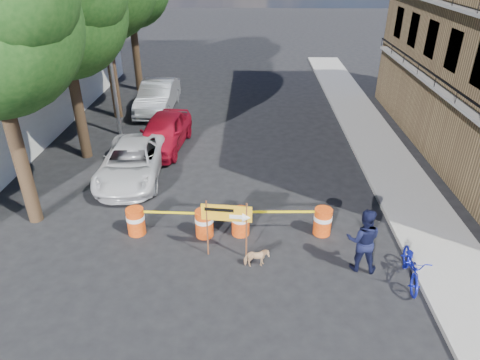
# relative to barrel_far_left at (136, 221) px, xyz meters

# --- Properties ---
(ground) EXTENTS (120.00, 120.00, 0.00)m
(ground) POSITION_rel_barrel_far_left_xyz_m (3.22, -1.33, -0.47)
(ground) COLOR black
(ground) RESTS_ON ground
(sidewalk_east) EXTENTS (2.40, 40.00, 0.15)m
(sidewalk_east) POSITION_rel_barrel_far_left_xyz_m (9.42, 4.67, -0.40)
(sidewalk_east) COLOR gray
(sidewalk_east) RESTS_ON ground
(tree_mid_a) EXTENTS (5.25, 5.00, 8.68)m
(tree_mid_a) POSITION_rel_barrel_far_left_xyz_m (-3.52, 5.67, 5.53)
(tree_mid_a) COLOR #332316
(tree_mid_a) RESTS_ON ground
(streetlamp) EXTENTS (1.25, 0.18, 8.00)m
(streetlamp) POSITION_rel_barrel_far_left_xyz_m (-2.72, 8.17, 3.90)
(streetlamp) COLOR gray
(streetlamp) RESTS_ON ground
(barrel_far_left) EXTENTS (0.58, 0.58, 0.90)m
(barrel_far_left) POSITION_rel_barrel_far_left_xyz_m (0.00, 0.00, 0.00)
(barrel_far_left) COLOR red
(barrel_far_left) RESTS_ON ground
(barrel_mid_left) EXTENTS (0.58, 0.58, 0.90)m
(barrel_mid_left) POSITION_rel_barrel_far_left_xyz_m (2.18, -0.06, 0.00)
(barrel_mid_left) COLOR red
(barrel_mid_left) RESTS_ON ground
(barrel_mid_right) EXTENTS (0.58, 0.58, 0.90)m
(barrel_mid_right) POSITION_rel_barrel_far_left_xyz_m (3.32, 0.07, 0.00)
(barrel_mid_right) COLOR red
(barrel_mid_right) RESTS_ON ground
(barrel_far_right) EXTENTS (0.58, 0.58, 0.90)m
(barrel_far_right) POSITION_rel_barrel_far_left_xyz_m (5.91, 0.15, 0.00)
(barrel_far_right) COLOR red
(barrel_far_right) RESTS_ON ground
(detour_sign) EXTENTS (1.45, 0.30, 1.87)m
(detour_sign) POSITION_rel_barrel_far_left_xyz_m (3.14, -1.09, 0.90)
(detour_sign) COLOR #592D19
(detour_sign) RESTS_ON ground
(pedestrian) EXTENTS (1.06, 0.90, 1.94)m
(pedestrian) POSITION_rel_barrel_far_left_xyz_m (6.75, -1.51, 0.50)
(pedestrian) COLOR black
(pedestrian) RESTS_ON ground
(bicycle) EXTENTS (0.79, 1.08, 1.89)m
(bicycle) POSITION_rel_barrel_far_left_xyz_m (8.02, -1.98, 0.47)
(bicycle) COLOR #151EB0
(bicycle) RESTS_ON ground
(dog) EXTENTS (0.75, 0.43, 0.60)m
(dog) POSITION_rel_barrel_far_left_xyz_m (3.82, -1.53, -0.17)
(dog) COLOR tan
(dog) RESTS_ON ground
(suv_white) EXTENTS (2.56, 5.05, 1.37)m
(suv_white) POSITION_rel_barrel_far_left_xyz_m (-1.05, 3.74, 0.21)
(suv_white) COLOR silver
(suv_white) RESTS_ON ground
(sedan_red) EXTENTS (2.25, 4.69, 1.55)m
(sedan_red) POSITION_rel_barrel_far_left_xyz_m (-0.32, 6.69, 0.30)
(sedan_red) COLOR #A80E24
(sedan_red) RESTS_ON ground
(sedan_silver) EXTENTS (1.80, 5.00, 1.64)m
(sedan_silver) POSITION_rel_barrel_far_left_xyz_m (-1.58, 11.73, 0.35)
(sedan_silver) COLOR #A4A5AB
(sedan_silver) RESTS_ON ground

